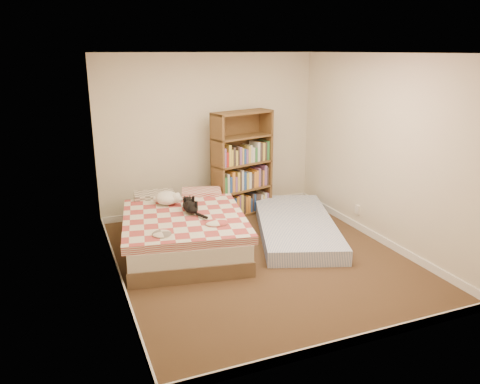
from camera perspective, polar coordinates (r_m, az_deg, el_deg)
name	(u,v)px	position (r m, az deg, el deg)	size (l,w,h in m)	color
room	(261,166)	(5.61, 2.62, 3.14)	(3.51, 4.01, 2.51)	#48371F
bed	(183,229)	(6.28, -6.95, -4.49)	(1.79, 2.29, 0.56)	brown
bookshelf	(242,178)	(7.42, 0.20, 1.77)	(1.07, 0.58, 1.64)	brown
floor_mattress	(296,226)	(6.80, 6.81, -4.11)	(1.03, 2.29, 0.21)	#778BC6
black_cat	(190,206)	(6.17, -6.15, -1.73)	(0.25, 0.67, 0.15)	black
white_dog	(168,198)	(6.49, -8.77, -0.73)	(0.36, 0.37, 0.17)	white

